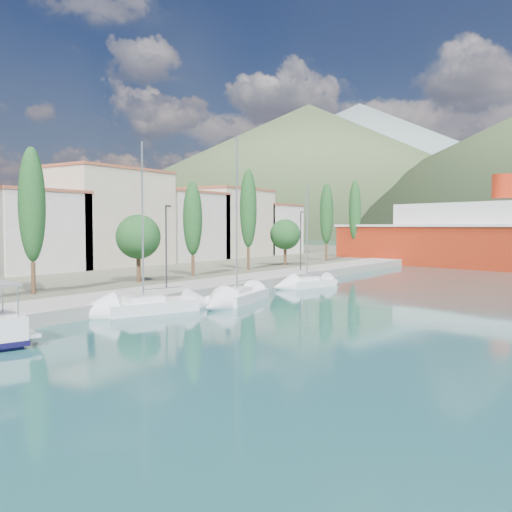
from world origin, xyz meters
The scene contains 8 objects.
quay centered at (-9.00, 26.00, 0.40)m, with size 5.00×88.00×0.80m, color gray.
land_strip centered at (-47.00, 36.00, 0.35)m, with size 70.00×148.00×0.70m, color #565644.
town_buildings centered at (-32.00, 36.91, 5.57)m, with size 9.20×69.20×11.30m.
tree_row centered at (-14.68, 31.70, 5.96)m, with size 3.67×61.43×11.41m.
lamp_posts centered at (-9.00, 14.14, 4.08)m, with size 0.15×46.28×6.06m.
sailboat_near centered at (-6.21, 8.54, 0.31)m, with size 5.06×8.24×11.39m.
sailboat_mid centered at (-3.30, 15.51, 0.30)m, with size 4.11×8.91×12.42m.
sailboat_far centered at (-4.66, 27.47, 0.28)m, with size 3.98×6.85×9.59m.
Camera 1 is at (19.19, -15.33, 5.34)m, focal length 40.00 mm.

